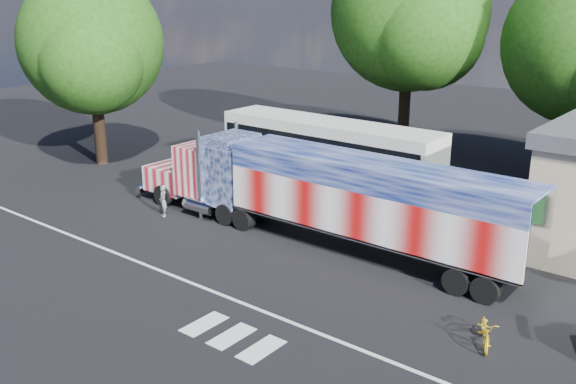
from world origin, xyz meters
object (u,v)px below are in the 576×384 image
Objects in this scene: tree_n_mid at (411,13)px; woman at (163,201)px; bicycle at (486,331)px; tree_w_a at (92,44)px; semi_truck at (323,193)px; coach_bus at (328,154)px.

woman is at bearing -101.56° from tree_n_mid.
tree_w_a is (-26.31, 5.55, 6.65)m from bicycle.
coach_bus is at bearing 123.41° from semi_truck.
tree_n_mid reaches higher than semi_truck.
semi_truck is 11.21× the size of bicycle.
semi_truck reaches higher than bicycle.
semi_truck is 8.05m from woman.
coach_bus is 10.86m from tree_n_mid.
coach_bus is 0.92× the size of tree_n_mid.
tree_w_a reaches higher than bicycle.
coach_bus is 9.12m from woman.
tree_n_mid is at bearing 98.67° from bicycle.
semi_truck is 7.55m from coach_bus.
woman is (-7.66, -2.04, -1.39)m from semi_truck.
tree_n_mid reaches higher than woman.
tree_n_mid is 18.67m from tree_w_a.
tree_n_mid is (-4.23, 14.69, 6.62)m from semi_truck.
bicycle is at bearing 18.86° from woman.
coach_bus is 1.10× the size of tree_w_a.
coach_bus is 8.35× the size of woman.
semi_truck is at bearing 130.79° from bicycle.
tree_w_a is (-13.60, -4.38, 5.23)m from coach_bus.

